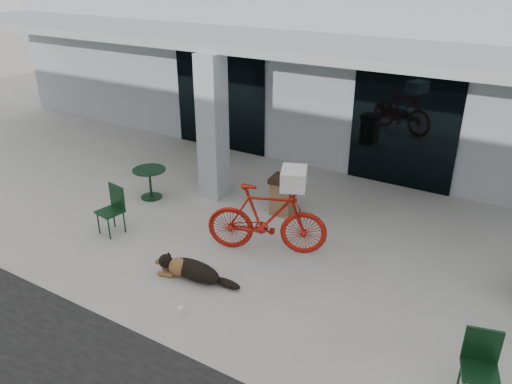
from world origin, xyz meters
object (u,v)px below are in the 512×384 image
Objects in this scene: cafe_chair_near at (110,211)px; trash_receptacle at (283,195)px; dog at (194,269)px; cafe_table_near at (150,183)px; bicycle at (267,219)px; cafe_chair_far_a at (480,371)px.

trash_receptacle is (2.40, 2.44, -0.07)m from cafe_chair_near.
dog is 3.39m from cafe_table_near.
bicycle is 3.37m from cafe_table_near.
cafe_table_near is 2.96m from trash_receptacle.
dog is 4.41m from cafe_chair_far_a.
cafe_chair_far_a is (7.13, -2.27, 0.12)m from cafe_table_near.
cafe_chair_near reaches higher than cafe_table_near.
dog is 2.35m from cafe_chair_near.
bicycle is 2.32× the size of cafe_chair_far_a.
dog is at bearing -92.06° from trash_receptacle.
cafe_table_near is at bearing -163.43° from trash_receptacle.
bicycle is 2.27× the size of cafe_chair_near.
bicycle is at bearing -10.36° from cafe_table_near.
cafe_chair_near is 1.02× the size of cafe_chair_far_a.
trash_receptacle reaches higher than cafe_table_near.
bicycle reaches higher than cafe_chair_near.
cafe_table_near is at bearing 148.02° from cafe_chair_far_a.
cafe_chair_near is at bearing -134.56° from trash_receptacle.
cafe_chair_far_a is at bearing -19.10° from dog.
cafe_chair_far_a is 1.14× the size of trash_receptacle.
dog is 1.56× the size of cafe_table_near.
cafe_chair_far_a is 5.30m from trash_receptacle.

